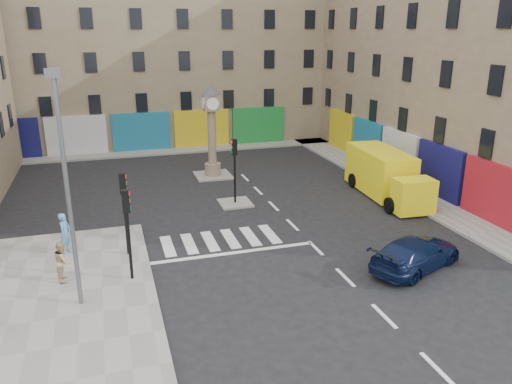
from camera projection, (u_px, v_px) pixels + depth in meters
name	position (u px, v px, depth m)	size (l,w,h in m)	color
ground	(325.00, 257.00, 22.08)	(120.00, 120.00, 0.00)	black
sidewalk_left	(57.00, 320.00, 17.18)	(7.00, 16.00, 0.15)	gray
sidewalk_right	(381.00, 178.00, 33.57)	(2.60, 30.00, 0.15)	gray
sidewalk_far	(168.00, 151.00, 41.13)	(32.00, 2.40, 0.15)	gray
island_near	(235.00, 203.00, 28.78)	(1.80, 1.80, 0.12)	gray
island_far	(213.00, 175.00, 34.23)	(2.40, 2.40, 0.12)	gray
building_right	(475.00, 55.00, 32.86)	(10.00, 30.00, 16.00)	#8E785D
building_far	(154.00, 43.00, 43.78)	(32.00, 10.00, 17.00)	#8B795C
traffic_light_left_near	(127.00, 220.00, 19.14)	(0.28, 0.22, 3.70)	black
traffic_light_left_far	(124.00, 201.00, 21.33)	(0.28, 0.22, 3.70)	black
traffic_light_island	(235.00, 161.00, 27.99)	(0.28, 0.22, 3.70)	black
lamp_post	(66.00, 181.00, 16.67)	(0.50, 0.25, 8.30)	#595B60
clock_pillar	(212.00, 125.00, 33.15)	(1.20, 1.20, 6.10)	#8E785D
navy_sedan	(416.00, 253.00, 20.88)	(1.92, 4.71, 1.37)	#0B1533
yellow_van	(385.00, 175.00, 29.81)	(2.87, 7.47, 2.67)	yellow
pedestrian_blue	(65.00, 233.00, 21.94)	(0.67, 0.44, 1.85)	#4F8EB6
pedestrian_tan	(63.00, 261.00, 19.53)	(0.80, 0.62, 1.64)	tan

